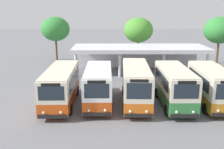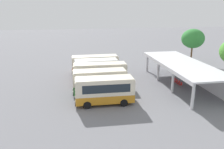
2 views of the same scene
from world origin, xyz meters
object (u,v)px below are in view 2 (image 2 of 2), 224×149
city_bus_second_in_row (96,69)px  city_bus_nearest_orange (95,64)px  waiting_chair_second_from_end (174,80)px  waiting_chair_fourth_seat (178,83)px  waiting_chair_middle_seat (176,81)px  city_bus_middle_cream (100,74)px  waiting_chair_end_by_column (173,79)px  city_bus_fifth_blue (104,90)px  waiting_chair_fifth_seat (181,84)px  city_bus_fourth_amber (100,81)px

city_bus_second_in_row → city_bus_nearest_orange: bearing=177.6°
waiting_chair_second_from_end → waiting_chair_fourth_seat: same height
city_bus_second_in_row → waiting_chair_middle_seat: bearing=67.8°
city_bus_middle_cream → waiting_chair_end_by_column: city_bus_middle_cream is taller
city_bus_middle_cream → waiting_chair_middle_seat: 11.41m
waiting_chair_fourth_seat → city_bus_fifth_blue: bearing=-69.2°
city_bus_second_in_row → city_bus_middle_cream: city_bus_middle_cream is taller
city_bus_nearest_orange → city_bus_fifth_blue: 13.00m
city_bus_fifth_blue → waiting_chair_fifth_seat: bearing=107.7°
city_bus_fourth_amber → city_bus_fifth_blue: size_ratio=1.01×
city_bus_second_in_row → city_bus_middle_cream: 3.25m
city_bus_middle_cream → city_bus_fifth_blue: city_bus_middle_cream is taller
city_bus_second_in_row → waiting_chair_end_by_column: bearing=74.2°
city_bus_second_in_row → waiting_chair_fourth_seat: size_ratio=8.02×
waiting_chair_second_from_end → city_bus_second_in_row: bearing=-109.2°
waiting_chair_second_from_end → waiting_chair_fifth_seat: 2.08m
city_bus_middle_cream → waiting_chair_second_from_end: (0.72, 11.23, -1.36)m
city_bus_fifth_blue → city_bus_second_in_row: bearing=179.4°
city_bus_nearest_orange → waiting_chair_end_by_column: (6.52, 11.41, -1.24)m
city_bus_second_in_row → waiting_chair_middle_seat: size_ratio=8.02×
waiting_chair_fourth_seat → waiting_chair_fifth_seat: (0.69, 0.02, 0.00)m
waiting_chair_second_from_end → waiting_chair_fifth_seat: bearing=1.3°
city_bus_middle_cream → city_bus_fifth_blue: size_ratio=1.11×
city_bus_nearest_orange → city_bus_second_in_row: city_bus_second_in_row is taller
city_bus_second_in_row → city_bus_fourth_amber: city_bus_fourth_amber is taller
city_bus_nearest_orange → waiting_chair_end_by_column: 13.20m
city_bus_second_in_row → waiting_chair_middle_seat: (4.66, 11.42, -1.28)m
city_bus_nearest_orange → waiting_chair_middle_seat: bearing=55.0°
waiting_chair_second_from_end → city_bus_middle_cream: bearing=-93.6°
city_bus_second_in_row → city_bus_fifth_blue: size_ratio=0.98×
waiting_chair_end_by_column → waiting_chair_middle_seat: (1.39, -0.12, 0.00)m
city_bus_fifth_blue → waiting_chair_fourth_seat: (-4.40, 11.55, -1.28)m
city_bus_nearest_orange → waiting_chair_fifth_seat: 14.70m
city_bus_fourth_amber → waiting_chair_fourth_seat: size_ratio=8.22×
city_bus_fourth_amber → waiting_chair_middle_seat: (-1.84, 11.69, -1.31)m
city_bus_second_in_row → waiting_chair_end_by_column: 12.07m
waiting_chair_fourth_seat → waiting_chair_fifth_seat: bearing=1.3°
city_bus_fifth_blue → waiting_chair_end_by_column: city_bus_fifth_blue is taller
waiting_chair_second_from_end → waiting_chair_fifth_seat: same height
waiting_chair_second_from_end → waiting_chair_end_by_column: bearing=169.1°
waiting_chair_end_by_column → waiting_chair_fourth_seat: size_ratio=1.00×
city_bus_middle_cream → waiting_chair_second_from_end: city_bus_middle_cream is taller
city_bus_fifth_blue → waiting_chair_second_from_end: city_bus_fifth_blue is taller
city_bus_middle_cream → waiting_chair_fourth_seat: 11.54m
city_bus_fifth_blue → waiting_chair_middle_seat: size_ratio=8.16×
city_bus_middle_cream → waiting_chair_fourth_seat: (2.10, 11.27, -1.36)m
city_bus_fourth_amber → waiting_chair_end_by_column: city_bus_fourth_amber is taller
city_bus_nearest_orange → waiting_chair_middle_seat: city_bus_nearest_orange is taller
waiting_chair_middle_seat → waiting_chair_fifth_seat: (1.39, 0.04, 0.00)m
waiting_chair_fourth_seat → waiting_chair_end_by_column: bearing=177.2°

